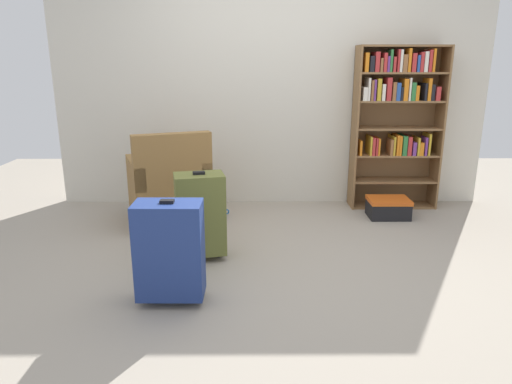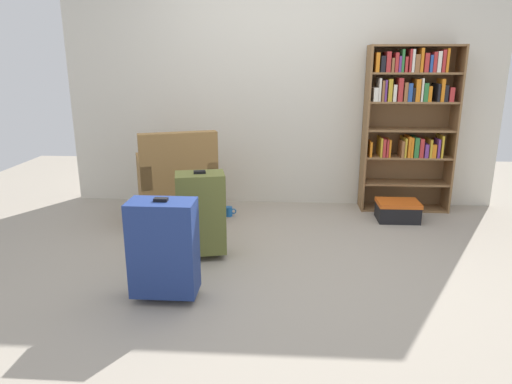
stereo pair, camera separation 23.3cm
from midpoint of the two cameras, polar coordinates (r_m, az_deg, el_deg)
name	(u,v)px [view 1 (the left image)]	position (r m, az deg, el deg)	size (l,w,h in m)	color
ground_plane	(278,262)	(3.64, 0.84, -8.67)	(7.95, 7.95, 0.00)	#9E9384
back_wall	(271,82)	(4.99, 0.51, 13.41)	(4.54, 0.10, 2.60)	beige
bookshelf	(397,116)	(5.01, 15.65, 9.04)	(0.90, 0.29, 1.66)	brown
armchair	(169,190)	(4.54, -12.08, 0.21)	(0.90, 0.90, 0.90)	olive
mug	(222,212)	(4.67, -5.69, -2.50)	(0.12, 0.08, 0.10)	#1959A5
storage_box	(388,207)	(4.77, 14.65, -1.85)	(0.40, 0.30, 0.20)	black
suitcase_navy_blue	(170,250)	(3.02, -12.79, -7.02)	(0.42, 0.24, 0.69)	navy
suitcase_olive	(200,214)	(3.63, -8.72, -2.73)	(0.42, 0.33, 0.71)	brown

